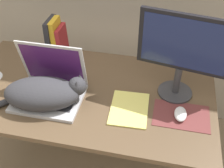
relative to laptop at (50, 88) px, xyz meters
name	(u,v)px	position (x,y,z in m)	size (l,w,h in m)	color
desk	(86,100)	(0.16, 0.08, -0.13)	(1.39, 0.74, 0.76)	brown
laptop	(50,88)	(0.00, 0.00, 0.00)	(0.35, 0.28, 0.29)	#B7B7BC
cat	(44,93)	(0.00, -0.07, 0.02)	(0.48, 0.28, 0.15)	#333338
external_monitor	(183,51)	(0.64, 0.16, 0.21)	(0.44, 0.18, 0.46)	#333338
mousepad	(181,116)	(0.68, -0.01, -0.05)	(0.27, 0.19, 0.00)	brown
computer_mouse	(180,114)	(0.67, -0.01, -0.03)	(0.06, 0.10, 0.03)	silver
book_row	(56,39)	(-0.10, 0.37, 0.06)	(0.10, 0.15, 0.25)	#232328
notepad	(129,109)	(0.42, -0.02, -0.05)	(0.20, 0.25, 0.01)	#E5DB6B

